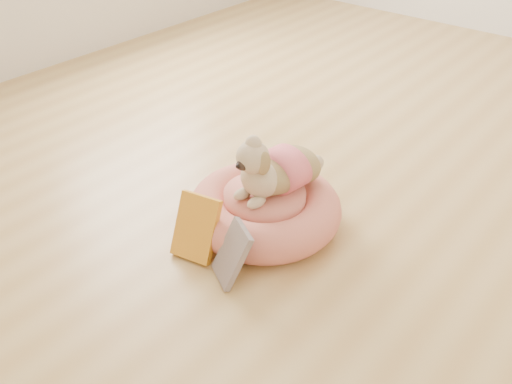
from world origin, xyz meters
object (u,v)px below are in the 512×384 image
Objects in this scene: pet_bed at (265,209)px; dog at (274,159)px; book_white at (232,254)px; book_yellow at (196,227)px.

dog reaches higher than pet_bed.
dog is 0.38m from book_white.
pet_bed is at bearing 61.87° from book_yellow.
dog is 1.58× the size of book_yellow.
book_yellow reaches higher than pet_bed.
book_white reaches higher than pet_bed.
book_yellow is (-0.10, -0.31, -0.17)m from dog.
book_white is (0.18, -0.02, -0.01)m from book_yellow.
pet_bed is 0.31m from book_white.
dog reaches higher than book_white.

